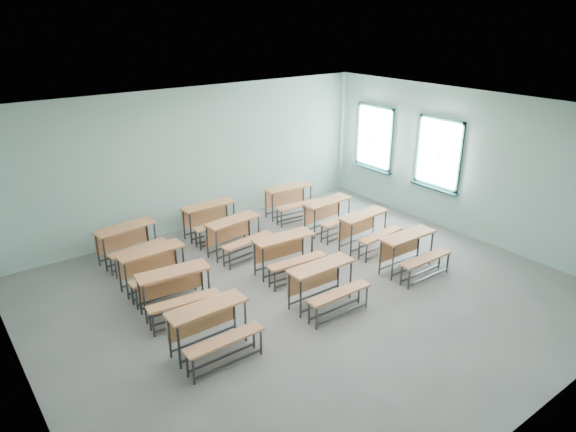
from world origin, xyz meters
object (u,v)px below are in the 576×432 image
Objects in this scene: desk_unit_r1c1 at (287,250)px; desk_unit_r1c2 at (367,226)px; desk_unit_r1c0 at (176,287)px; desk_unit_r2c1 at (237,232)px; desk_unit_r0c1 at (325,280)px; desk_unit_r2c2 at (331,212)px; desk_unit_r3c0 at (129,239)px; desk_unit_r0c2 at (411,248)px; desk_unit_r2c0 at (154,264)px; desk_unit_r3c1 at (212,216)px; desk_unit_r0c0 at (211,324)px; desk_unit_r3c2 at (291,197)px.

desk_unit_r1c1 and desk_unit_r1c2 have the same top height.
desk_unit_r1c0 is 2.37m from desk_unit_r2c1.
desk_unit_r1c2 is at bearing 29.68° from desk_unit_r0c1.
desk_unit_r2c2 is (2.18, 2.31, 0.00)m from desk_unit_r0c1.
desk_unit_r2c2 is 4.38m from desk_unit_r3c0.
desk_unit_r0c2 is at bearing -94.59° from desk_unit_r2c2.
desk_unit_r0c2 is at bearing -29.57° from desk_unit_r2c0.
desk_unit_r0c2 is at bearing -29.99° from desk_unit_r1c1.
desk_unit_r1c0 is 3.12m from desk_unit_r3c1.
desk_unit_r2c1 is at bearing 40.67° from desk_unit_r1c0.
desk_unit_r0c1 is 3.18m from desk_unit_r2c2.
desk_unit_r0c1 and desk_unit_r2c1 have the same top height.
desk_unit_r1c0 and desk_unit_r3c0 have the same top height.
desk_unit_r2c0 is 1.96m from desk_unit_r2c1.
desk_unit_r3c0 and desk_unit_r3c1 have the same top height.
desk_unit_r1c2 is (4.32, -0.08, 0.00)m from desk_unit_r1c0.
desk_unit_r0c0 is 4.56m from desk_unit_r1c2.
desk_unit_r1c1 and desk_unit_r3c1 have the same top height.
desk_unit_r3c2 is at bearing 92.41° from desk_unit_r0c2.
desk_unit_r2c2 is at bearing -23.89° from desk_unit_r3c0.
desk_unit_r2c2 is at bearing 31.40° from desk_unit_r1c1.
desk_unit_r2c1 is at bearing -91.10° from desk_unit_r3c1.
desk_unit_r2c2 is (4.23, 0.02, 0.00)m from desk_unit_r2c0.
desk_unit_r0c0 is 2.68m from desk_unit_r1c1.
desk_unit_r1c0 and desk_unit_r2c2 have the same top height.
desk_unit_r3c1 is (2.00, 2.39, 0.00)m from desk_unit_r1c0.
desk_unit_r1c0 and desk_unit_r3c2 have the same top height.
desk_unit_r1c2 is at bearing 86.39° from desk_unit_r0c2.
desk_unit_r0c1 is 4.14m from desk_unit_r3c2.
desk_unit_r2c0 is at bearing 94.57° from desk_unit_r1c0.
desk_unit_r2c0 is 1.31m from desk_unit_r3c0.
desk_unit_r3c0 is at bearing 120.05° from desk_unit_r0c1.
desk_unit_r1c1 is 2.22m from desk_unit_r2c2.
desk_unit_r1c1 and desk_unit_r2c2 have the same top height.
desk_unit_r2c2 is (0.04, 2.35, 0.00)m from desk_unit_r0c2.
desk_unit_r3c2 is (-0.14, 1.29, 0.00)m from desk_unit_r2c2.
desk_unit_r0c1 is 0.95× the size of desk_unit_r2c1.
desk_unit_r3c1 is at bearing 92.36° from desk_unit_r0c1.
desk_unit_r0c0 is at bearing -146.13° from desk_unit_r1c1.
desk_unit_r2c0 is 2.41m from desk_unit_r3c1.
desk_unit_r1c1 is (0.19, 1.32, 0.00)m from desk_unit_r0c1.
desk_unit_r0c0 is at bearing -99.17° from desk_unit_r3c0.
desk_unit_r2c0 is 0.94× the size of desk_unit_r2c1.
desk_unit_r2c0 is (-2.04, 2.29, 0.00)m from desk_unit_r0c1.
desk_unit_r3c2 is at bearing 18.28° from desk_unit_r2c1.
desk_unit_r2c0 is at bearing 151.70° from desk_unit_r0c2.
desk_unit_r0c0 is 4.29m from desk_unit_r0c2.
desk_unit_r0c0 and desk_unit_r3c1 have the same top height.
desk_unit_r0c2 is at bearing -0.62° from desk_unit_r0c0.
desk_unit_r0c2 and desk_unit_r2c0 have the same top height.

